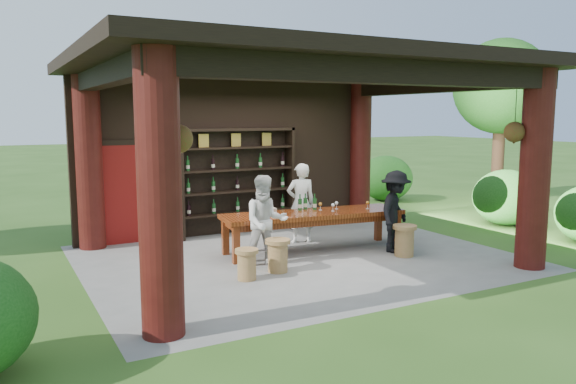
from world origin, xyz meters
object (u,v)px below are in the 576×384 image
tasting_table (313,218)px  guest_man (395,211)px  stool_near_right (404,240)px  host (301,203)px  stool_far_left (247,263)px  guest_woman (266,222)px  wine_shelf (237,181)px  stool_near_left (278,255)px  napkin_basket (268,212)px

tasting_table → guest_man: 1.54m
stool_near_right → host: (-1.10, 1.89, 0.50)m
tasting_table → guest_man: guest_man is taller
stool_far_left → guest_woman: bearing=41.6°
guest_man → stool_far_left: bearing=152.6°
stool_far_left → wine_shelf: bearing=69.2°
stool_near_left → guest_man: guest_man is taller
stool_near_left → guest_man: (2.57, 0.18, 0.48)m
wine_shelf → guest_man: bearing=-56.2°
stool_near_left → host: 2.29m
stool_near_right → guest_woman: bearing=168.8°
napkin_basket → host: bearing=33.8°
guest_man → napkin_basket: size_ratio=5.92×
stool_near_right → napkin_basket: (-2.19, 1.16, 0.52)m
host → napkin_basket: (-1.08, -0.73, 0.02)m
stool_far_left → host: (2.04, 1.90, 0.54)m
napkin_basket → tasting_table: bearing=-2.6°
napkin_basket → wine_shelf: bearing=82.2°
guest_man → napkin_basket: 2.39m
tasting_table → stool_near_left: (-1.25, -0.96, -0.35)m
stool_near_left → guest_woman: 0.61m
stool_near_right → tasting_table: bearing=138.5°
stool_near_left → stool_near_right: (2.51, -0.16, 0.02)m
stool_far_left → napkin_basket: napkin_basket is taller
tasting_table → napkin_basket: bearing=177.4°
tasting_table → guest_woman: 1.44m
tasting_table → host: 0.80m
stool_far_left → guest_man: guest_man is taller
stool_far_left → napkin_basket: size_ratio=1.88×
napkin_basket → stool_far_left: bearing=-129.3°
wine_shelf → stool_near_right: bearing=-59.8°
tasting_table → stool_near_right: tasting_table is taller
wine_shelf → stool_far_left: (-1.24, -3.27, -0.89)m
tasting_table → stool_far_left: size_ratio=7.26×
host → guest_woman: bearing=56.8°
host → guest_man: host is taller
stool_near_right → stool_far_left: size_ratio=1.17×
stool_far_left → guest_man: (3.20, 0.35, 0.51)m
stool_far_left → host: bearing=42.9°
wine_shelf → tasting_table: size_ratio=0.73×
host → guest_woman: 2.01m
guest_woman → napkin_basket: guest_woman is taller
stool_far_left → guest_woman: guest_woman is taller
wine_shelf → guest_man: size_ratio=1.69×
tasting_table → stool_near_right: (1.27, -1.12, -0.33)m
tasting_table → stool_near_left: size_ratio=6.53×
guest_man → wine_shelf: bearing=90.1°
stool_near_right → guest_man: size_ratio=0.37×
stool_near_left → host: bearing=50.8°
tasting_table → guest_woman: bearing=-154.7°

